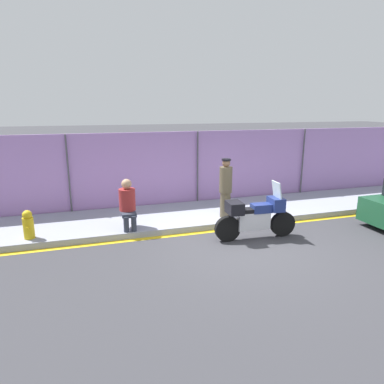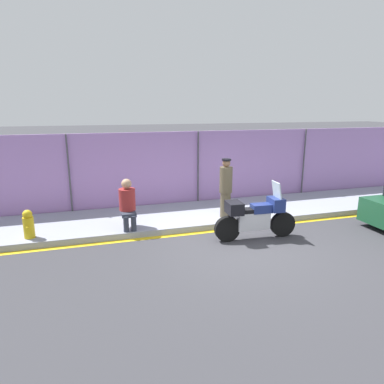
{
  "view_description": "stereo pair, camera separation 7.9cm",
  "coord_description": "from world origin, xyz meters",
  "px_view_note": "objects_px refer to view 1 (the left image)",
  "views": [
    {
      "loc": [
        -3.55,
        -7.14,
        3.33
      ],
      "look_at": [
        -0.83,
        1.64,
        1.03
      ],
      "focal_mm": 32.0,
      "sensor_mm": 36.0,
      "label": 1
    },
    {
      "loc": [
        -3.47,
        -7.16,
        3.33
      ],
      "look_at": [
        -0.83,
        1.64,
        1.03
      ],
      "focal_mm": 32.0,
      "sensor_mm": 36.0,
      "label": 2
    }
  ],
  "objects_px": {
    "motorcycle": "(255,216)",
    "fire_hydrant": "(28,225)",
    "person_seated_on_curb": "(128,201)",
    "officer_standing": "(226,188)"
  },
  "relations": [
    {
      "from": "officer_standing",
      "to": "fire_hydrant",
      "type": "bearing_deg",
      "value": -178.24
    },
    {
      "from": "fire_hydrant",
      "to": "motorcycle",
      "type": "bearing_deg",
      "value": -13.03
    },
    {
      "from": "motorcycle",
      "to": "officer_standing",
      "type": "bearing_deg",
      "value": 102.45
    },
    {
      "from": "person_seated_on_curb",
      "to": "fire_hydrant",
      "type": "height_order",
      "value": "person_seated_on_curb"
    },
    {
      "from": "officer_standing",
      "to": "person_seated_on_curb",
      "type": "distance_m",
      "value": 2.84
    },
    {
      "from": "officer_standing",
      "to": "person_seated_on_curb",
      "type": "xyz_separation_m",
      "value": [
        -2.84,
        -0.07,
        -0.17
      ]
    },
    {
      "from": "motorcycle",
      "to": "fire_hydrant",
      "type": "distance_m",
      "value": 5.66
    },
    {
      "from": "fire_hydrant",
      "to": "person_seated_on_curb",
      "type": "bearing_deg",
      "value": 2.14
    },
    {
      "from": "motorcycle",
      "to": "fire_hydrant",
      "type": "bearing_deg",
      "value": 170.12
    },
    {
      "from": "motorcycle",
      "to": "fire_hydrant",
      "type": "relative_size",
      "value": 3.05
    }
  ]
}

